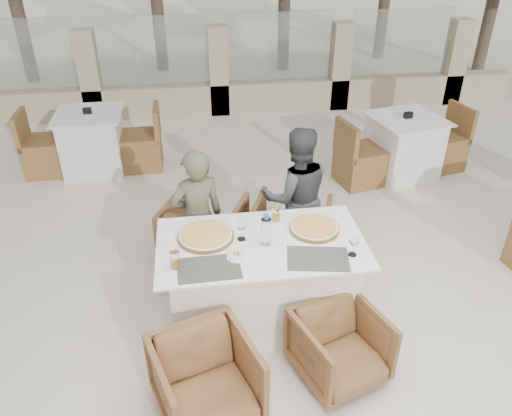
{
  "coord_description": "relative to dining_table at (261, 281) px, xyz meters",
  "views": [
    {
      "loc": [
        -0.47,
        -3.16,
        3.0
      ],
      "look_at": [
        -0.01,
        0.23,
        0.9
      ],
      "focal_mm": 35.0,
      "sensor_mm": 36.0,
      "label": 1
    }
  ],
  "objects": [
    {
      "name": "ground",
      "position": [
        0.01,
        0.07,
        -0.39
      ],
      "size": [
        80.0,
        80.0,
        0.0
      ],
      "primitive_type": "plane",
      "color": "beige",
      "rests_on": "ground"
    },
    {
      "name": "sand_patch",
      "position": [
        0.01,
        14.07,
        -0.38
      ],
      "size": [
        30.0,
        16.0,
        0.01
      ],
      "primitive_type": "cube",
      "color": "#F3ECC7",
      "rests_on": "ground"
    },
    {
      "name": "perimeter_wall_far",
      "position": [
        0.01,
        4.87,
        0.42
      ],
      "size": [
        10.0,
        0.34,
        1.6
      ],
      "primitive_type": null,
      "color": "tan",
      "rests_on": "ground"
    },
    {
      "name": "dining_table",
      "position": [
        0.0,
        0.0,
        0.0
      ],
      "size": [
        1.6,
        0.9,
        0.77
      ],
      "primitive_type": null,
      "color": "white",
      "rests_on": "ground"
    },
    {
      "name": "placemat_near_left",
      "position": [
        -0.41,
        -0.26,
        0.39
      ],
      "size": [
        0.46,
        0.31,
        0.0
      ],
      "primitive_type": "cube",
      "rotation": [
        0.0,
        0.0,
        0.03
      ],
      "color": "#4E4A43",
      "rests_on": "dining_table"
    },
    {
      "name": "placemat_near_right",
      "position": [
        0.38,
        -0.26,
        0.39
      ],
      "size": [
        0.5,
        0.38,
        0.0
      ],
      "primitive_type": "cube",
      "rotation": [
        0.0,
        0.0,
        -0.18
      ],
      "color": "#534F47",
      "rests_on": "dining_table"
    },
    {
      "name": "pizza_left",
      "position": [
        -0.42,
        0.12,
        0.41
      ],
      "size": [
        0.56,
        0.56,
        0.06
      ],
      "primitive_type": "cylinder",
      "rotation": [
        0.0,
        0.0,
        -0.34
      ],
      "color": "orange",
      "rests_on": "dining_table"
    },
    {
      "name": "pizza_right",
      "position": [
        0.44,
        0.12,
        0.41
      ],
      "size": [
        0.43,
        0.43,
        0.05
      ],
      "primitive_type": "cylinder",
      "rotation": [
        0.0,
        0.0,
        0.08
      ],
      "color": "orange",
      "rests_on": "dining_table"
    },
    {
      "name": "water_bottle",
      "position": [
        0.03,
        -0.02,
        0.52
      ],
      "size": [
        0.09,
        0.09,
        0.27
      ],
      "primitive_type": "cylinder",
      "rotation": [
        0.0,
        0.0,
        -0.14
      ],
      "color": "silver",
      "rests_on": "dining_table"
    },
    {
      "name": "wine_glass_centre",
      "position": [
        -0.14,
        0.06,
        0.48
      ],
      "size": [
        0.08,
        0.08,
        0.18
      ],
      "primitive_type": null,
      "rotation": [
        0.0,
        0.0,
        -0.13
      ],
      "color": "white",
      "rests_on": "dining_table"
    },
    {
      "name": "wine_glass_corner",
      "position": [
        0.65,
        -0.24,
        0.48
      ],
      "size": [
        0.08,
        0.08,
        0.18
      ],
      "primitive_type": null,
      "rotation": [
        0.0,
        0.0,
        -0.05
      ],
      "color": "white",
      "rests_on": "dining_table"
    },
    {
      "name": "beer_glass_left",
      "position": [
        -0.65,
        -0.22,
        0.45
      ],
      "size": [
        0.08,
        0.08,
        0.13
      ],
      "primitive_type": "cylinder",
      "rotation": [
        0.0,
        0.0,
        -0.13
      ],
      "color": "orange",
      "rests_on": "dining_table"
    },
    {
      "name": "beer_glass_right",
      "position": [
        0.17,
        0.3,
        0.45
      ],
      "size": [
        0.08,
        0.08,
        0.13
      ],
      "primitive_type": "cylinder",
      "rotation": [
        0.0,
        0.0,
        0.33
      ],
      "color": "gold",
      "rests_on": "dining_table"
    },
    {
      "name": "olive_dish",
      "position": [
        -0.2,
        -0.16,
        0.41
      ],
      "size": [
        0.14,
        0.14,
        0.04
      ],
      "primitive_type": null,
      "rotation": [
        0.0,
        0.0,
        0.3
      ],
      "color": "white",
      "rests_on": "dining_table"
    },
    {
      "name": "armchair_far_left",
      "position": [
        -0.42,
        0.87,
        -0.06
      ],
      "size": [
        0.92,
        0.93,
        0.65
      ],
      "primitive_type": "imported",
      "rotation": [
        0.0,
        0.0,
        2.72
      ],
      "color": "brown",
      "rests_on": "ground"
    },
    {
      "name": "armchair_far_right",
      "position": [
        0.38,
        0.7,
        -0.06
      ],
      "size": [
        0.91,
        0.92,
        0.65
      ],
      "primitive_type": "imported",
      "rotation": [
        0.0,
        0.0,
        2.77
      ],
      "color": "brown",
      "rests_on": "ground"
    },
    {
      "name": "armchair_near_left",
      "position": [
        -0.49,
        -0.85,
        -0.09
      ],
      "size": [
        0.81,
        0.82,
        0.59
      ],
      "primitive_type": "imported",
      "rotation": [
        0.0,
        0.0,
        0.32
      ],
      "color": "brown",
      "rests_on": "ground"
    },
    {
      "name": "armchair_near_right",
      "position": [
        0.48,
        -0.66,
        -0.11
      ],
      "size": [
        0.76,
        0.77,
        0.55
      ],
      "primitive_type": "imported",
      "rotation": [
        0.0,
        0.0,
        0.35
      ],
      "color": "brown",
      "rests_on": "ground"
    },
    {
      "name": "diner_left",
      "position": [
        -0.47,
        0.61,
        0.26
      ],
      "size": [
        0.54,
        0.42,
        1.3
      ],
      "primitive_type": "imported",
      "rotation": [
        0.0,
        0.0,
        3.41
      ],
      "color": "#56563F",
      "rests_on": "ground"
    },
    {
      "name": "diner_right",
      "position": [
        0.44,
        0.8,
        0.3
      ],
      "size": [
        0.67,
        0.52,
        1.36
      ],
      "primitive_type": "imported",
      "rotation": [
        0.0,
        0.0,
        3.15
      ],
      "color": "#3D4043",
      "rests_on": "ground"
    },
    {
      "name": "bg_table_a",
      "position": [
        -1.74,
        3.02,
        0.0
      ],
      "size": [
        1.64,
        0.83,
        0.77
      ],
      "primitive_type": null,
      "rotation": [
        0.0,
        0.0,
        0.0
      ],
      "color": "silver",
      "rests_on": "ground"
    },
    {
      "name": "bg_table_b",
      "position": [
        2.14,
        2.34,
        0.0
      ],
      "size": [
        1.78,
        1.16,
        0.77
      ],
      "primitive_type": null,
      "rotation": [
        0.0,
        0.0,
        0.22
      ],
      "color": "white",
      "rests_on": "ground"
    }
  ]
}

